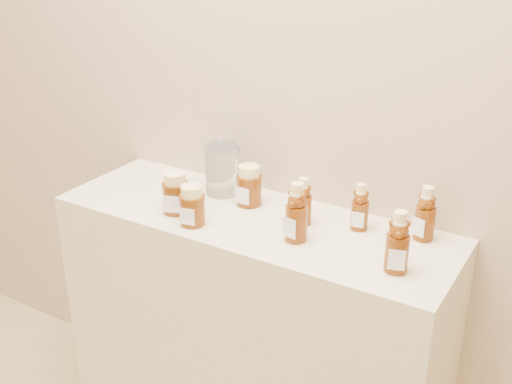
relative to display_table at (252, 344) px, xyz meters
The scene contains 11 objects.
wall_back 0.92m from the display_table, 90.00° to the left, with size 3.50×0.02×2.70m, color tan.
display_table is the anchor object (origin of this frame).
bear_bottle_back_left 0.55m from the display_table, 16.96° to the left, with size 0.05×0.05×0.16m, color #572406, non-canonical shape.
bear_bottle_back_mid 0.61m from the display_table, 18.07° to the left, with size 0.05×0.05×0.15m, color #572406, non-canonical shape.
bear_bottle_back_right 0.72m from the display_table, 15.65° to the left, with size 0.06×0.06×0.17m, color #572406, non-canonical shape.
bear_bottle_front_left 0.57m from the display_table, 17.68° to the right, with size 0.06×0.06×0.19m, color #572406, non-canonical shape.
bear_bottle_front_right 0.71m from the display_table, ahead, with size 0.06×0.06×0.18m, color #572406, non-canonical shape.
honey_jar_left 0.56m from the display_table, 158.36° to the right, with size 0.08×0.08×0.12m, color #572406, non-canonical shape.
honey_jar_back 0.52m from the display_table, 126.98° to the left, with size 0.08×0.08×0.12m, color #572406, non-canonical shape.
honey_jar_front 0.54m from the display_table, 135.09° to the right, with size 0.07×0.07×0.12m, color #572406, non-canonical shape.
glass_canister 0.57m from the display_table, 149.03° to the left, with size 0.11×0.11×0.17m, color white, non-canonical shape.
Camera 1 is at (0.88, 0.12, 1.72)m, focal length 45.00 mm.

